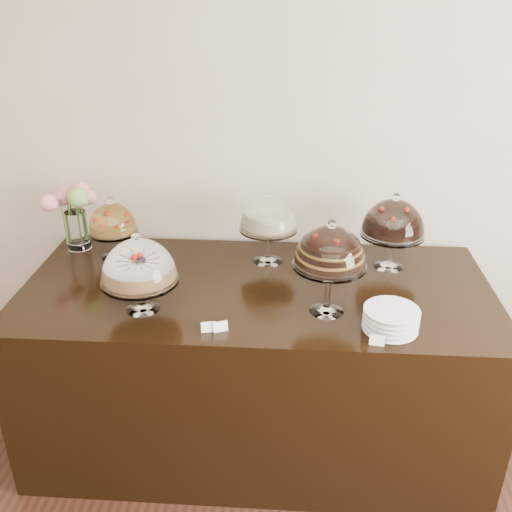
# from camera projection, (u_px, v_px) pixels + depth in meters

# --- Properties ---
(wall_back) EXTENTS (5.00, 0.04, 3.00)m
(wall_back) POSITION_uv_depth(u_px,v_px,m) (330.00, 132.00, 2.89)
(wall_back) COLOR #C0B29A
(wall_back) RESTS_ON ground
(display_counter) EXTENTS (2.20, 1.00, 0.90)m
(display_counter) POSITION_uv_depth(u_px,v_px,m) (257.00, 363.00, 2.88)
(display_counter) COLOR black
(display_counter) RESTS_ON ground
(cake_stand_sugar_sponge) EXTENTS (0.33, 0.33, 0.36)m
(cake_stand_sugar_sponge) POSITION_uv_depth(u_px,v_px,m) (139.00, 265.00, 2.40)
(cake_stand_sugar_sponge) COLOR white
(cake_stand_sugar_sponge) RESTS_ON display_counter
(cake_stand_choco_layer) EXTENTS (0.31, 0.31, 0.43)m
(cake_stand_choco_layer) POSITION_uv_depth(u_px,v_px,m) (330.00, 250.00, 2.35)
(cake_stand_choco_layer) COLOR white
(cake_stand_choco_layer) RESTS_ON display_counter
(cake_stand_cheesecake) EXTENTS (0.29, 0.29, 0.37)m
(cake_stand_cheesecake) POSITION_uv_depth(u_px,v_px,m) (268.00, 218.00, 2.81)
(cake_stand_cheesecake) COLOR white
(cake_stand_cheesecake) RESTS_ON display_counter
(cake_stand_dark_choco) EXTENTS (0.31, 0.31, 0.39)m
(cake_stand_dark_choco) POSITION_uv_depth(u_px,v_px,m) (393.00, 221.00, 2.75)
(cake_stand_dark_choco) COLOR white
(cake_stand_dark_choco) RESTS_ON display_counter
(cake_stand_fruit_tart) EXTENTS (0.25, 0.25, 0.33)m
(cake_stand_fruit_tart) POSITION_uv_depth(u_px,v_px,m) (112.00, 221.00, 2.87)
(cake_stand_fruit_tart) COLOR white
(cake_stand_fruit_tart) RESTS_ON display_counter
(flower_vase) EXTENTS (0.25, 0.27, 0.36)m
(flower_vase) POSITION_uv_depth(u_px,v_px,m) (73.00, 208.00, 2.96)
(flower_vase) COLOR white
(flower_vase) RESTS_ON display_counter
(plate_stack) EXTENTS (0.22, 0.22, 0.09)m
(plate_stack) POSITION_uv_depth(u_px,v_px,m) (391.00, 320.00, 2.33)
(plate_stack) COLOR white
(plate_stack) RESTS_ON display_counter
(price_card_left) EXTENTS (0.06, 0.03, 0.04)m
(price_card_left) POSITION_uv_depth(u_px,v_px,m) (208.00, 327.00, 2.32)
(price_card_left) COLOR white
(price_card_left) RESTS_ON display_counter
(price_card_right) EXTENTS (0.06, 0.02, 0.04)m
(price_card_right) POSITION_uv_depth(u_px,v_px,m) (377.00, 340.00, 2.24)
(price_card_right) COLOR white
(price_card_right) RESTS_ON display_counter
(price_card_extra) EXTENTS (0.06, 0.04, 0.04)m
(price_card_extra) POSITION_uv_depth(u_px,v_px,m) (221.00, 327.00, 2.33)
(price_card_extra) COLOR white
(price_card_extra) RESTS_ON display_counter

